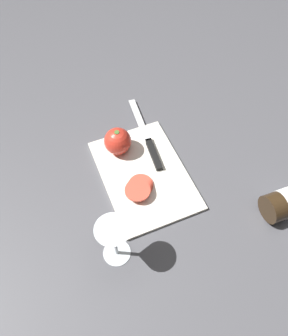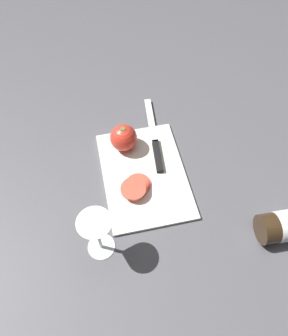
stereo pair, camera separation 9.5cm
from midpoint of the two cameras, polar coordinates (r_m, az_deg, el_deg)
name	(u,v)px [view 2 (the right image)]	position (r m, az deg, el deg)	size (l,w,h in m)	color
ground_plane	(162,196)	(0.95, 5.99, -5.17)	(3.00, 3.00, 0.00)	#4C4C51
cutting_board	(144,174)	(0.98, 2.77, -1.34)	(0.35, 0.24, 0.01)	silver
wine_glass	(96,230)	(0.79, -4.83, -11.06)	(0.08, 0.08, 0.16)	silver
whole_tomato	(124,138)	(1.00, -0.87, 5.10)	(0.08, 0.08, 0.08)	red
knife	(156,147)	(1.03, 4.74, 3.40)	(0.31, 0.05, 0.01)	silver
tomato_slice_stack_near	(136,186)	(0.94, 1.46, -3.46)	(0.10, 0.09, 0.02)	#DB4C38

